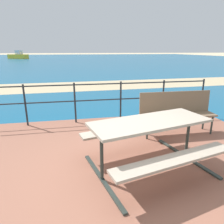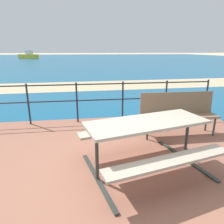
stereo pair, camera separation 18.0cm
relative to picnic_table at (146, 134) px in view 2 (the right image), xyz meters
name	(u,v)px [view 2 (the right image)]	position (x,y,z in m)	size (l,w,h in m)	color
ground_plane	(114,175)	(-0.48, -0.01, -0.66)	(240.00, 240.00, 0.00)	beige
patio_paving	(114,173)	(-0.48, -0.01, -0.63)	(6.40, 5.20, 0.06)	#935B47
sea_water	(84,59)	(-0.48, 39.99, -0.65)	(90.00, 90.00, 0.01)	#145B84
beach_strip	(91,86)	(-0.48, 8.18, -0.65)	(54.00, 3.01, 0.01)	tan
picnic_table	(146,134)	(0.00, 0.00, 0.00)	(2.09, 1.82, 0.79)	tan
park_bench	(178,110)	(1.11, 1.27, -0.05)	(1.65, 0.43, 0.92)	#7A6047
railing_fence	(100,97)	(-0.48, 2.37, 0.04)	(5.94, 0.04, 1.02)	#1E2328
boat_mid	(28,56)	(-12.46, 45.46, -0.07)	(4.89, 3.67, 1.73)	yellow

